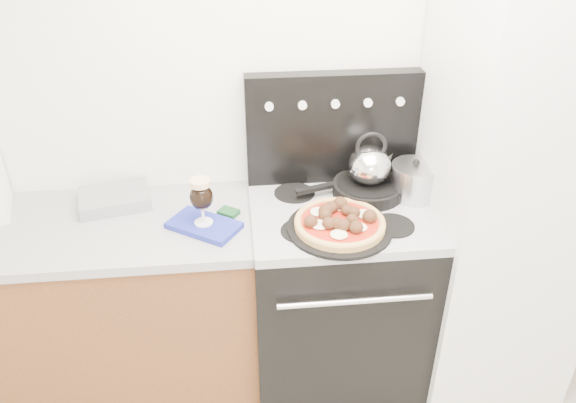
{
  "coord_description": "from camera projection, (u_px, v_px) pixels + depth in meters",
  "views": [
    {
      "loc": [
        -0.35,
        -0.8,
        2.16
      ],
      "look_at": [
        -0.16,
        1.05,
        1.05
      ],
      "focal_mm": 35.0,
      "sensor_mm": 36.0,
      "label": 1
    }
  ],
  "objects": [
    {
      "name": "stove_body",
      "position": [
        336.0,
        297.0,
        2.61
      ],
      "size": [
        0.76,
        0.65,
        0.88
      ],
      "primitive_type": "cube",
      "color": "black",
      "rests_on": "ground"
    },
    {
      "name": "room_shell",
      "position": [
        380.0,
        281.0,
        1.43
      ],
      "size": [
        3.52,
        3.01,
        2.52
      ],
      "color": "#B3A795",
      "rests_on": "ground"
    },
    {
      "name": "beer_glass",
      "position": [
        202.0,
        202.0,
        2.21
      ],
      "size": [
        0.12,
        0.12,
        0.2
      ],
      "primitive_type": null,
      "rotation": [
        0.0,
        0.0,
        -0.31
      ],
      "color": "black",
      "rests_on": "oven_mitt"
    },
    {
      "name": "oven_mitt",
      "position": [
        204.0,
        225.0,
        2.27
      ],
      "size": [
        0.33,
        0.29,
        0.02
      ],
      "primitive_type": "cube",
      "rotation": [
        0.0,
        0.0,
        -0.6
      ],
      "color": "#1F2998",
      "rests_on": "countertop"
    },
    {
      "name": "pizza_pan",
      "position": [
        340.0,
        228.0,
        2.23
      ],
      "size": [
        0.44,
        0.44,
        0.01
      ],
      "primitive_type": "cylinder",
      "rotation": [
        0.0,
        0.0,
        -0.05
      ],
      "color": "black",
      "rests_on": "cooktop"
    },
    {
      "name": "countertop",
      "position": [
        75.0,
        229.0,
        2.31
      ],
      "size": [
        1.48,
        0.63,
        0.04
      ],
      "primitive_type": "cube",
      "color": "#9D9D9F",
      "rests_on": "base_cabinet"
    },
    {
      "name": "stock_pot",
      "position": [
        414.0,
        182.0,
        2.42
      ],
      "size": [
        0.22,
        0.22,
        0.14
      ],
      "primitive_type": "cylinder",
      "rotation": [
        0.0,
        0.0,
        -0.12
      ],
      "color": "silver",
      "rests_on": "cooktop"
    },
    {
      "name": "cooktop",
      "position": [
        341.0,
        213.0,
        2.37
      ],
      "size": [
        0.76,
        0.65,
        0.04
      ],
      "primitive_type": "cube",
      "color": "#ADADB2",
      "rests_on": "stove_body"
    },
    {
      "name": "base_cabinet",
      "position": [
        94.0,
        311.0,
        2.54
      ],
      "size": [
        1.45,
        0.6,
        0.86
      ],
      "primitive_type": "cube",
      "color": "brown",
      "rests_on": "ground"
    },
    {
      "name": "backguard",
      "position": [
        332.0,
        128.0,
        2.47
      ],
      "size": [
        0.76,
        0.08,
        0.5
      ],
      "primitive_type": "cube",
      "color": "black",
      "rests_on": "cooktop"
    },
    {
      "name": "tea_kettle",
      "position": [
        370.0,
        163.0,
        2.39
      ],
      "size": [
        0.2,
        0.2,
        0.2
      ],
      "primitive_type": null,
      "rotation": [
        0.0,
        0.0,
        -0.1
      ],
      "color": "silver",
      "rests_on": "skillet"
    },
    {
      "name": "pizza",
      "position": [
        340.0,
        221.0,
        2.21
      ],
      "size": [
        0.39,
        0.39,
        0.05
      ],
      "primitive_type": null,
      "rotation": [
        0.0,
        0.0,
        -0.11
      ],
      "color": "#D38A45",
      "rests_on": "pizza_pan"
    },
    {
      "name": "fridge",
      "position": [
        504.0,
        197.0,
        2.39
      ],
      "size": [
        0.64,
        0.68,
        1.9
      ],
      "primitive_type": "cube",
      "color": "silver",
      "rests_on": "ground"
    },
    {
      "name": "foil_sheet",
      "position": [
        115.0,
        199.0,
        2.42
      ],
      "size": [
        0.33,
        0.27,
        0.06
      ],
      "primitive_type": "cube",
      "rotation": [
        0.0,
        0.0,
        0.22
      ],
      "color": "silver",
      "rests_on": "countertop"
    },
    {
      "name": "skillet",
      "position": [
        368.0,
        189.0,
        2.45
      ],
      "size": [
        0.38,
        0.38,
        0.05
      ],
      "primitive_type": "cylinder",
      "rotation": [
        0.0,
        0.0,
        0.29
      ],
      "color": "black",
      "rests_on": "cooktop"
    }
  ]
}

